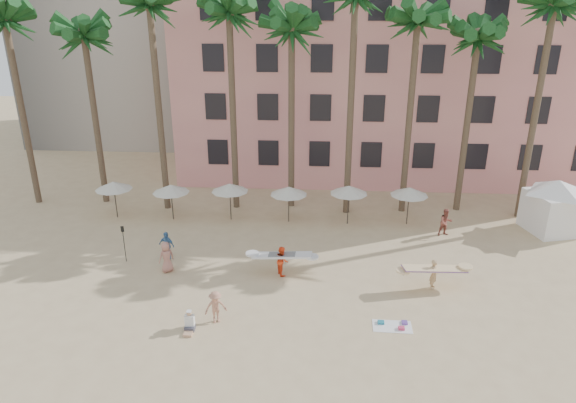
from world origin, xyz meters
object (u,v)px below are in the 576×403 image
at_px(pink_hotel, 391,77).
at_px(cabana, 555,201).
at_px(carrier_yellow, 434,272).
at_px(carrier_white, 282,259).

relative_size(pink_hotel, cabana, 6.42).
bearing_deg(carrier_yellow, carrier_white, 172.96).
bearing_deg(pink_hotel, cabana, -56.37).
distance_m(pink_hotel, carrier_white, 23.35).
bearing_deg(carrier_white, pink_hotel, 69.15).
bearing_deg(carrier_yellow, cabana, 40.74).
bearing_deg(cabana, carrier_yellow, -139.26).
height_order(pink_hotel, cabana, pink_hotel).
relative_size(carrier_yellow, carrier_white, 1.05).
relative_size(cabana, carrier_yellow, 1.58).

